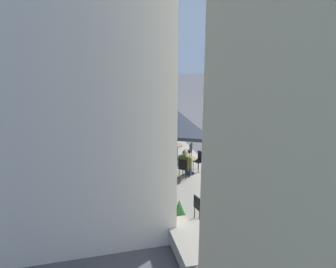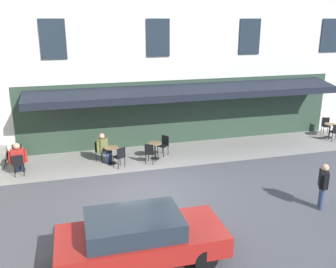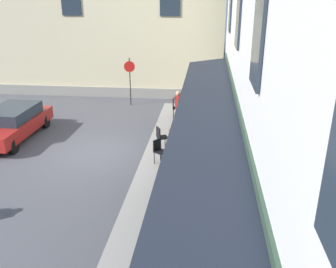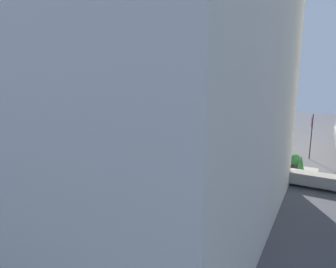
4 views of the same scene
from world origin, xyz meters
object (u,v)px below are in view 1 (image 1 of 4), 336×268
Objects in this scene: potted_plant_under_sign at (230,221)px; cafe_table_streetside at (177,150)px; cafe_table_mid_terrace at (190,164)px; cafe_table_near_entrance at (136,110)px; potted_plant_by_steps at (179,211)px; walking_pedestrian_in_black at (246,115)px; parked_car_red at (324,148)px; cafe_chair_black_near_door at (168,146)px; cafe_chair_black_by_window at (128,109)px; cafe_chair_black_corner_left at (184,167)px; potted_plant_entrance_left at (214,230)px; seated_companion_in_red at (226,196)px; seated_patron_in_olive at (186,162)px; cafe_chair_black_kerbside at (189,150)px; cafe_chair_black_corner_right at (231,199)px; cafe_chair_black_facing_street at (199,206)px; cafe_chair_black_under_awning at (200,159)px; cafe_table_far_end at (215,203)px; no_parking_sign at (333,180)px; cafe_chair_black_back_row at (144,109)px.

cafe_table_streetside is at bearing 178.39° from potted_plant_under_sign.
potted_plant_under_sign reaches higher than cafe_table_mid_terrace.
potted_plant_by_steps is (15.41, -0.93, -0.10)m from cafe_table_near_entrance.
parked_car_red is (6.32, 1.14, -0.21)m from walking_pedestrian_in_black.
cafe_chair_black_near_door reaches higher than cafe_table_mid_terrace.
cafe_chair_black_by_window is 12.28m from cafe_chair_black_corner_left.
cafe_chair_black_near_door is at bearing 176.27° from potted_plant_entrance_left.
cafe_table_mid_terrace is at bearing -178.03° from seated_companion_in_red.
potted_plant_under_sign is (4.74, 0.03, -0.16)m from seated_patron_in_olive.
walking_pedestrian_in_black is at bearing 130.40° from cafe_chair_black_kerbside.
potted_plant_by_steps is (5.43, -2.06, -0.15)m from cafe_chair_black_kerbside.
cafe_chair_black_by_window is 0.67× the size of seated_companion_in_red.
cafe_chair_black_corner_left is 7.43m from parked_car_red.
cafe_chair_black_corner_right is 1.12× the size of potted_plant_by_steps.
cafe_chair_black_kerbside and cafe_chair_black_facing_street have the same top height.
parked_car_red is at bearing 86.20° from cafe_chair_black_under_awning.
cafe_table_far_end is 3.92m from no_parking_sign.
walking_pedestrian_in_black reaches higher than seated_companion_in_red.
cafe_chair_black_by_window and cafe_chair_black_kerbside have the same top height.
cafe_chair_black_by_window is at bearing -176.14° from cafe_chair_black_corner_left.
walking_pedestrian_in_black is 0.37× the size of parked_car_red.
no_parking_sign reaches higher than potted_plant_by_steps.
parked_car_red is (-3.69, 8.58, 0.32)m from potted_plant_by_steps.
cafe_chair_black_under_awning is 7.91m from walking_pedestrian_in_black.
cafe_chair_black_facing_street is (5.85, -0.83, 0.06)m from cafe_table_streetside.
cafe_chair_black_corner_right is 0.97× the size of potted_plant_under_sign.
cafe_chair_black_kerbside is at bearing 173.81° from potted_plant_under_sign.
potted_plant_entrance_left is (16.96, -0.28, 0.02)m from cafe_table_near_entrance.
potted_plant_under_sign is (5.33, -0.83, -0.00)m from cafe_chair_black_under_awning.
cafe_chair_black_by_window is 17.17m from potted_plant_entrance_left.
cafe_table_far_end is at bearing -7.81° from cafe_chair_black_kerbside.
cafe_table_mid_terrace is at bearing 134.76° from cafe_chair_black_corner_left.
cafe_table_near_entrance and cafe_table_mid_terrace have the same top height.
no_parking_sign reaches higher than cafe_chair_black_by_window.
cafe_chair_black_kerbside and cafe_chair_black_near_door have the same top height.
cafe_chair_black_near_door is (-2.18, -1.01, 0.00)m from cafe_chair_black_under_awning.
potted_plant_entrance_left is (5.37, -0.96, 0.02)m from cafe_table_mid_terrace.
cafe_chair_black_back_row is 1.00× the size of cafe_chair_black_under_awning.
seated_patron_in_olive reaches higher than cafe_table_near_entrance.
cafe_chair_black_corner_right is at bearing 7.28° from cafe_chair_black_near_door.
potted_plant_entrance_left is at bearing -7.44° from seated_patron_in_olive.
seated_patron_in_olive is at bearing 3.14° from cafe_chair_black_near_door.
cafe_chair_black_kerbside is at bearing -175.21° from cafe_chair_black_under_awning.
cafe_chair_black_back_row is 0.35× the size of no_parking_sign.
parked_car_red is at bearing 115.47° from cafe_chair_black_facing_street.
cafe_chair_black_under_awning is 0.21× the size of parked_car_red.
cafe_chair_black_corner_right is at bearing 92.58° from seated_companion_in_red.
cafe_chair_black_near_door is 8.77m from no_parking_sign.
seated_companion_in_red is at bearing 2.02° from cafe_table_streetside.
cafe_table_streetside is at bearing -175.80° from cafe_chair_black_corner_right.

